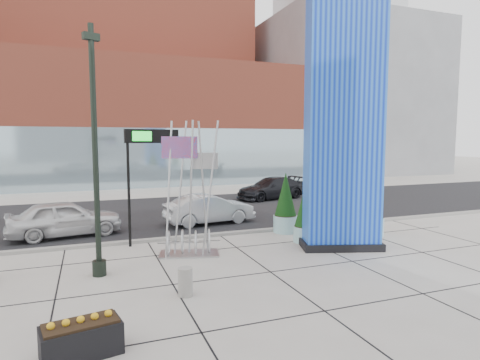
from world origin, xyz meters
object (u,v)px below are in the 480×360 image
object	(u,v)px
concrete_bollard	(185,282)
overhead_street_sign	(148,146)
lamp_post	(96,176)
car_silver_mid	(209,209)
blue_pylon	(344,121)
public_art_sculpture	(189,220)
car_white_west	(65,219)

from	to	relation	value
concrete_bollard	overhead_street_sign	distance (m)	6.45
lamp_post	car_silver_mid	size ratio (longest dim) A/B	1.70
car_silver_mid	overhead_street_sign	bearing A→B (deg)	125.61
car_silver_mid	concrete_bollard	bearing A→B (deg)	153.21
blue_pylon	public_art_sculpture	distance (m)	6.57
overhead_street_sign	car_silver_mid	xyz separation A→B (m)	(3.22, 2.89, -3.09)
concrete_bollard	blue_pylon	bearing A→B (deg)	20.77
blue_pylon	car_white_west	world-z (taller)	blue_pylon
lamp_post	public_art_sculpture	world-z (taller)	lamp_post
lamp_post	overhead_street_sign	size ratio (longest dim) A/B	1.65
overhead_street_sign	car_white_west	xyz separation A→B (m)	(-3.11, 2.56, -3.03)
blue_pylon	car_white_west	xyz separation A→B (m)	(-9.67, 5.58, -3.93)
overhead_street_sign	car_silver_mid	distance (m)	5.32
blue_pylon	concrete_bollard	size ratio (longest dim) A/B	13.10
blue_pylon	lamp_post	size ratio (longest dim) A/B	1.33
car_white_west	blue_pylon	bearing A→B (deg)	-128.68
concrete_bollard	overhead_street_sign	xyz separation A→B (m)	(-0.10, 5.47, 3.42)
blue_pylon	public_art_sculpture	bearing A→B (deg)	-174.34
car_silver_mid	car_white_west	bearing A→B (deg)	86.65
blue_pylon	concrete_bollard	distance (m)	8.15
overhead_street_sign	car_silver_mid	world-z (taller)	overhead_street_sign
concrete_bollard	car_white_west	size ratio (longest dim) A/B	0.17
blue_pylon	car_white_west	bearing A→B (deg)	167.95
public_art_sculpture	overhead_street_sign	xyz separation A→B (m)	(-1.10, 1.83, 2.56)
concrete_bollard	car_white_west	world-z (taller)	car_white_west
overhead_street_sign	car_silver_mid	size ratio (longest dim) A/B	1.03
car_white_west	car_silver_mid	world-z (taller)	car_white_west
public_art_sculpture	overhead_street_sign	distance (m)	3.33
public_art_sculpture	car_white_west	bearing A→B (deg)	149.25
car_silver_mid	lamp_post	bearing A→B (deg)	132.62
public_art_sculpture	concrete_bollard	bearing A→B (deg)	-89.85
public_art_sculpture	car_white_west	world-z (taller)	public_art_sculpture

